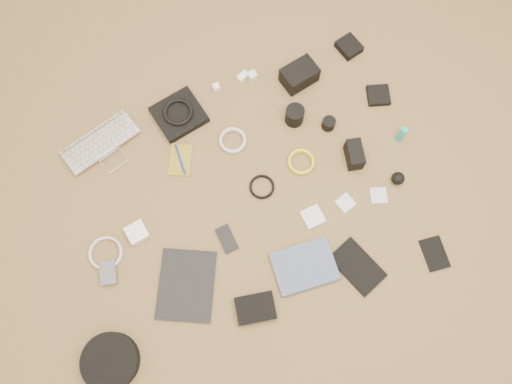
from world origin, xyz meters
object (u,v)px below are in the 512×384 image
object	(u,v)px
tablet	(186,285)
phone	(227,239)
headphone_case	(110,361)
dslr_camera	(299,75)
laptop	(107,151)
paperback	(312,289)

from	to	relation	value
tablet	phone	size ratio (longest dim) A/B	2.50
tablet	headphone_case	size ratio (longest dim) A/B	1.32
tablet	phone	bearing A→B (deg)	54.01
phone	dslr_camera	bearing A→B (deg)	40.95
laptop	paperback	bearing A→B (deg)	-72.29
tablet	headphone_case	xyz separation A→B (m)	(-0.33, -0.16, 0.02)
dslr_camera	tablet	xyz separation A→B (m)	(-0.71, -0.66, -0.04)
laptop	tablet	bearing A→B (deg)	-95.58
dslr_camera	headphone_case	size ratio (longest dim) A/B	0.71
phone	headphone_case	size ratio (longest dim) A/B	0.53
headphone_case	laptop	bearing A→B (deg)	76.07
tablet	paperback	bearing A→B (deg)	2.33
phone	paperback	xyz separation A→B (m)	(0.23, -0.29, 0.01)
phone	paperback	bearing A→B (deg)	-56.67
laptop	dslr_camera	distance (m)	0.85
tablet	paperback	xyz separation A→B (m)	(0.43, -0.17, 0.01)
phone	headphone_case	xyz separation A→B (m)	(-0.53, -0.28, 0.02)
headphone_case	paperback	xyz separation A→B (m)	(0.76, -0.01, -0.02)
phone	headphone_case	bearing A→B (deg)	-158.14
dslr_camera	phone	bearing A→B (deg)	-146.44
dslr_camera	phone	size ratio (longest dim) A/B	1.35
laptop	paperback	distance (m)	0.97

